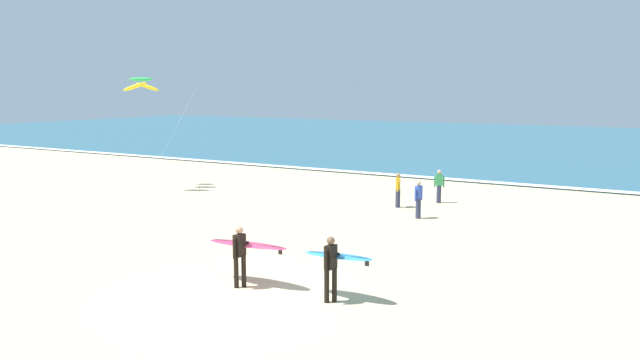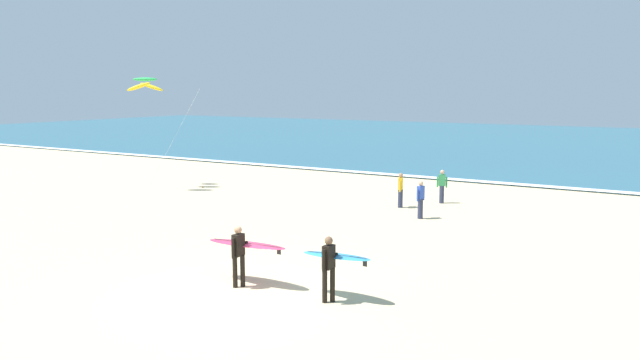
% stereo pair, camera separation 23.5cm
% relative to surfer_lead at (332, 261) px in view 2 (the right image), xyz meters
% --- Properties ---
extents(ground_plane, '(160.00, 160.00, 0.00)m').
position_rel_surfer_lead_xyz_m(ground_plane, '(-2.32, -0.95, -1.04)').
color(ground_plane, '#D1BA8E').
extents(ocean_water, '(160.00, 60.00, 0.08)m').
position_rel_surfer_lead_xyz_m(ocean_water, '(-2.32, 51.33, -1.00)').
color(ocean_water, '#2D6075').
rests_on(ocean_water, ground).
extents(shoreline_foam, '(160.00, 0.85, 0.01)m').
position_rel_surfer_lead_xyz_m(shoreline_foam, '(-2.32, 21.63, -0.96)').
color(shoreline_foam, white).
rests_on(shoreline_foam, ocean_water).
extents(surfer_lead, '(2.02, 0.94, 1.71)m').
position_rel_surfer_lead_xyz_m(surfer_lead, '(0.00, 0.00, 0.00)').
color(surfer_lead, black).
rests_on(surfer_lead, ground).
extents(surfer_trailing, '(2.57, 0.94, 1.71)m').
position_rel_surfer_lead_xyz_m(surfer_trailing, '(-2.70, -0.19, 0.01)').
color(surfer_trailing, black).
rests_on(surfer_trailing, ground).
extents(kite_arc_emerald_mid, '(3.83, 2.89, 5.98)m').
position_rel_surfer_lead_xyz_m(kite_arc_emerald_mid, '(-17.57, 10.55, 4.57)').
color(kite_arc_emerald_mid, yellow).
rests_on(kite_arc_emerald_mid, ground).
extents(bystander_blue_top, '(0.25, 0.49, 1.59)m').
position_rel_surfer_lead_xyz_m(bystander_blue_top, '(-1.76, 10.52, -0.23)').
color(bystander_blue_top, '#2D334C').
rests_on(bystander_blue_top, ground).
extents(bystander_green_top, '(0.48, 0.27, 1.59)m').
position_rel_surfer_lead_xyz_m(bystander_green_top, '(-2.19, 14.33, -0.23)').
color(bystander_green_top, '#2D334C').
rests_on(bystander_green_top, ground).
extents(bystander_yellow_top, '(0.27, 0.48, 1.59)m').
position_rel_surfer_lead_xyz_m(bystander_yellow_top, '(-3.44, 12.32, -0.23)').
color(bystander_yellow_top, '#2D334C').
rests_on(bystander_yellow_top, ground).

